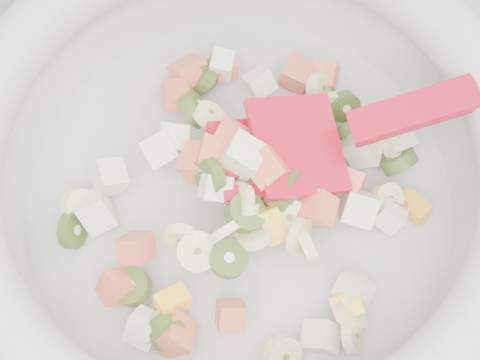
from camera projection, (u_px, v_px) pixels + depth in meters
counter at (363, 303)px, 0.98m from camera, size 2.00×0.60×0.90m
mixing_bowl at (241, 172)px, 0.50m from camera, size 0.50×0.40×0.14m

